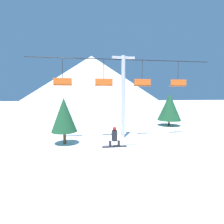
% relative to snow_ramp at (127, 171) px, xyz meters
% --- Properties ---
extents(ground_plane, '(220.00, 220.00, 0.00)m').
position_rel_snow_ramp_xyz_m(ground_plane, '(1.16, 0.06, -0.75)').
color(ground_plane, white).
extents(mountain_ridge, '(67.27, 67.27, 22.17)m').
position_rel_snow_ramp_xyz_m(mountain_ridge, '(1.16, 75.15, 10.34)').
color(mountain_ridge, silver).
rests_on(mountain_ridge, ground_plane).
extents(snow_ramp, '(3.14, 4.42, 1.49)m').
position_rel_snow_ramp_xyz_m(snow_ramp, '(0.00, 0.00, 0.00)').
color(snow_ramp, white).
rests_on(snow_ramp, ground_plane).
extents(snowboarder, '(1.53, 0.35, 1.26)m').
position_rel_snow_ramp_xyz_m(snowboarder, '(-0.37, 1.82, 1.36)').
color(snowboarder, black).
rests_on(snowboarder, snow_ramp).
extents(chairlift, '(19.37, 0.44, 8.67)m').
position_rel_snow_ramp_xyz_m(chairlift, '(1.89, 9.70, 4.49)').
color(chairlift, '#B2B2B7').
rests_on(chairlift, ground_plane).
extents(pine_tree_near, '(2.40, 2.40, 4.40)m').
position_rel_snow_ramp_xyz_m(pine_tree_near, '(-4.08, 8.22, 2.03)').
color(pine_tree_near, '#4C3823').
rests_on(pine_tree_near, ground_plane).
extents(pine_tree_far, '(3.42, 3.42, 4.81)m').
position_rel_snow_ramp_xyz_m(pine_tree_far, '(10.27, 15.75, 2.06)').
color(pine_tree_far, '#4C3823').
rests_on(pine_tree_far, ground_plane).
extents(distant_skier, '(0.24, 0.24, 1.23)m').
position_rel_snow_ramp_xyz_m(distant_skier, '(-4.35, 13.24, -0.08)').
color(distant_skier, black).
rests_on(distant_skier, ground_plane).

